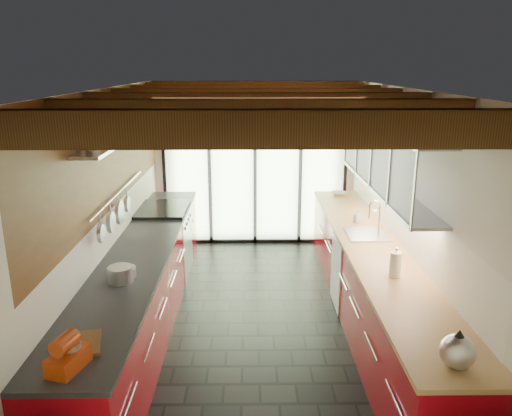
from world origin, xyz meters
name	(u,v)px	position (x,y,z in m)	size (l,w,h in m)	color
ground	(258,323)	(0.00, 0.00, 0.00)	(5.50, 5.50, 0.00)	black
room_shell	(258,182)	(0.00, 0.00, 1.65)	(5.50, 5.50, 5.50)	silver
ceiling_beams	(257,101)	(0.00, 0.38, 2.46)	(3.14, 5.06, 4.90)	#593316
glass_door	(255,143)	(0.00, 2.69, 1.66)	(2.95, 0.10, 2.90)	#C6EAAD
left_counter	(143,286)	(-1.28, 0.00, 0.46)	(0.68, 5.00, 0.92)	#980812
range_stove	(165,241)	(-1.28, 1.45, 0.47)	(0.66, 0.90, 0.97)	silver
right_counter	(371,285)	(1.27, 0.00, 0.46)	(0.68, 5.00, 0.92)	#980812
sink_assembly	(367,231)	(1.29, 0.40, 0.96)	(0.45, 0.52, 0.43)	silver
upper_cabinets_right	(387,158)	(1.43, 0.30, 1.85)	(0.34, 3.00, 3.00)	silver
left_wall_fixtures	(120,158)	(-1.47, 0.14, 1.88)	(0.28, 2.60, 0.96)	silver
stand_mixer	(68,354)	(-1.27, -2.24, 1.02)	(0.24, 0.32, 0.26)	#B3370E
pot_large	(120,274)	(-1.27, -0.88, 0.99)	(0.23, 0.23, 0.14)	silver
pot_small	(124,272)	(-1.27, -0.76, 0.96)	(0.23, 0.23, 0.09)	silver
cutting_board	(83,344)	(-1.27, -1.98, 0.93)	(0.24, 0.34, 0.03)	brown
kettle	(458,350)	(1.27, -2.25, 1.04)	(0.30, 0.32, 0.28)	silver
paper_towel	(395,265)	(1.27, -0.81, 1.04)	(0.13, 0.13, 0.29)	white
soap_bottle	(357,216)	(1.27, 0.88, 1.00)	(0.07, 0.08, 0.16)	silver
bowl	(338,193)	(1.27, 2.25, 0.95)	(0.21, 0.21, 0.05)	silver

